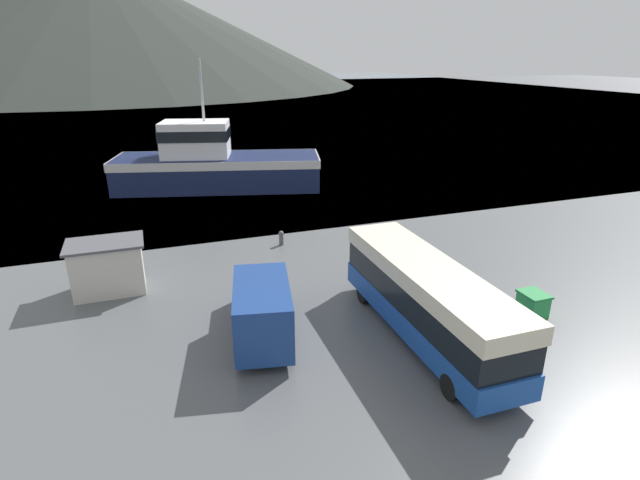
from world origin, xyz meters
The scene contains 9 objects.
water_surface centered at (0.00, 143.53, 0.00)m, with size 240.00×240.00×0.00m, color slate.
hill_backdrop centered at (-19.16, 188.38, 19.99)m, with size 168.87×168.87×39.99m, color #2D332D.
tour_bus centered at (-1.10, 9.99, 1.76)m, with size 2.55×10.26×3.12m.
delivery_van centered at (-7.07, 12.26, 1.32)m, with size 3.29×6.34×2.51m.
fishing_boat centered at (-5.30, 36.39, 2.07)m, with size 17.34×9.24×10.25m.
storage_bin centered at (4.28, 10.03, 0.53)m, with size 1.01×1.20×1.04m.
dock_kiosk centered at (-12.93, 18.66, 1.25)m, with size 3.43×2.29×2.48m.
small_boat centered at (-5.31, 42.72, 0.43)m, with size 3.10×5.80×0.86m.
mooring_bollard centered at (-3.67, 21.77, 0.47)m, with size 0.31×0.31×0.86m.
Camera 1 is at (-10.78, -4.83, 10.66)m, focal length 28.00 mm.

